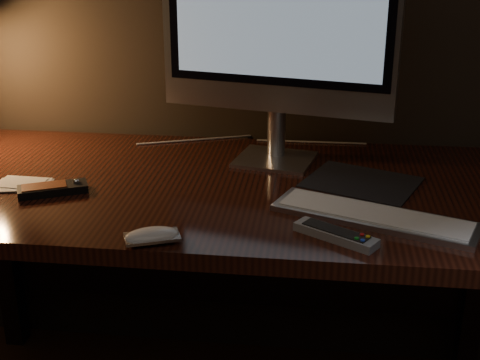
# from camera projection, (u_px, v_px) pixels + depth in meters

# --- Properties ---
(desk) EXTENTS (1.60, 0.75, 0.75)m
(desk) POSITION_uv_depth(u_px,v_px,m) (218.00, 219.00, 1.78)
(desk) COLOR black
(desk) RESTS_ON ground
(monitor) EXTENTS (0.61, 0.22, 0.65)m
(monitor) POSITION_uv_depth(u_px,v_px,m) (278.00, 18.00, 1.67)
(monitor) COLOR silver
(monitor) RESTS_ON desk
(keyboard) EXTENTS (0.46, 0.27, 0.02)m
(keyboard) POSITION_uv_depth(u_px,v_px,m) (374.00, 216.00, 1.46)
(keyboard) COLOR silver
(keyboard) RESTS_ON desk
(mousepad) EXTENTS (0.32, 0.30, 0.00)m
(mousepad) POSITION_uv_depth(u_px,v_px,m) (361.00, 182.00, 1.67)
(mousepad) COLOR black
(mousepad) RESTS_ON desk
(mouse) EXTENTS (0.13, 0.10, 0.02)m
(mouse) POSITION_uv_depth(u_px,v_px,m) (152.00, 238.00, 1.36)
(mouse) COLOR white
(mouse) RESTS_ON desk
(media_remote) EXTENTS (0.17, 0.12, 0.03)m
(media_remote) POSITION_uv_depth(u_px,v_px,m) (53.00, 189.00, 1.60)
(media_remote) COLOR black
(media_remote) RESTS_ON desk
(tv_remote) EXTENTS (0.18, 0.13, 0.02)m
(tv_remote) POSITION_uv_depth(u_px,v_px,m) (336.00, 234.00, 1.37)
(tv_remote) COLOR gray
(tv_remote) RESTS_ON desk
(papers) EXTENTS (0.14, 0.10, 0.01)m
(papers) POSITION_uv_depth(u_px,v_px,m) (22.00, 184.00, 1.65)
(papers) COLOR white
(papers) RESTS_ON desk
(cable) EXTENTS (0.66, 0.11, 0.01)m
(cable) POSITION_uv_depth(u_px,v_px,m) (252.00, 142.00, 1.96)
(cable) COLOR white
(cable) RESTS_ON desk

